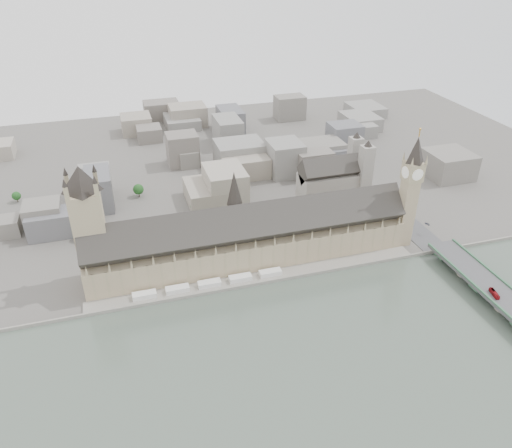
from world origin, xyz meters
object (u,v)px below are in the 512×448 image
object	(u,v)px
westminster_bridge	(497,298)
red_bus_north	(494,293)
palace_of_westminster	(249,238)
car_approach	(427,224)
westminster_abbey	(335,181)
victoria_tower	(88,222)
elizabeth_tower	(411,184)

from	to	relation	value
westminster_bridge	red_bus_north	distance (m)	9.18
palace_of_westminster	car_approach	xyz separation A→B (m)	(167.80, -5.20, -11.76)
palace_of_westminster	westminster_abbey	world-z (taller)	westminster_abbey
victoria_tower	car_approach	distance (m)	293.38
red_bus_north	westminster_bridge	bearing A→B (deg)	26.15
westminster_abbey	car_approach	size ratio (longest dim) A/B	14.16
westminster_bridge	car_approach	xyz separation A→B (m)	(5.80, 102.00, 5.82)
car_approach	elizabeth_tower	bearing A→B (deg)	169.19
victoria_tower	red_bus_north	bearing A→B (deg)	-22.48
victoria_tower	car_approach	xyz separation A→B (m)	(289.80, -11.50, -44.26)
palace_of_westminster	victoria_tower	size ratio (longest dim) A/B	2.65
westminster_bridge	car_approach	bearing A→B (deg)	86.75
victoria_tower	westminster_bridge	xyz separation A→B (m)	(284.00, -113.50, -50.08)
westminster_bridge	westminster_abbey	size ratio (longest dim) A/B	4.78
victoria_tower	car_approach	bearing A→B (deg)	-2.27
palace_of_westminster	red_bus_north	xyz separation A→B (m)	(155.98, -108.73, -10.82)
victoria_tower	red_bus_north	distance (m)	303.94
westminster_abbey	red_bus_north	size ratio (longest dim) A/B	5.78
westminster_abbey	victoria_tower	bearing A→B (deg)	-163.50
elizabeth_tower	westminster_abbey	bearing A→B (deg)	107.29
red_bus_north	car_approach	world-z (taller)	red_bus_north
westminster_abbey	westminster_bridge	bearing A→B (deg)	-74.36
westminster_bridge	elizabeth_tower	bearing A→B (deg)	104.11
elizabeth_tower	westminster_bridge	bearing A→B (deg)	-75.89
elizabeth_tower	car_approach	size ratio (longest dim) A/B	22.39
victoria_tower	westminster_abbey	xyz separation A→B (m)	(232.92, 69.00, -30.12)
elizabeth_tower	palace_of_westminster	bearing A→B (deg)	175.15
westminster_abbey	car_approach	world-z (taller)	westminster_abbey
palace_of_westminster	westminster_bridge	distance (m)	195.05
westminster_bridge	red_bus_north	bearing A→B (deg)	-165.71
victoria_tower	westminster_bridge	world-z (taller)	victoria_tower
victoria_tower	palace_of_westminster	bearing A→B (deg)	-2.96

